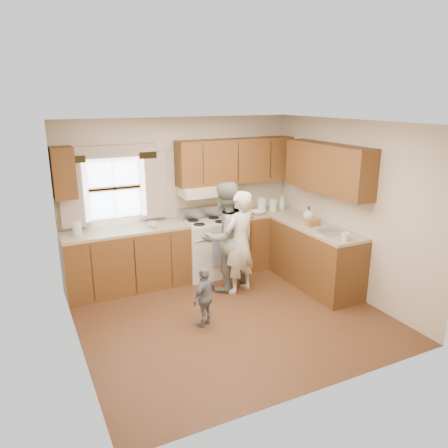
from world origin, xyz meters
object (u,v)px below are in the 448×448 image
stove (207,247)px  woman_left (239,243)px  child (205,297)px  woman_right (225,237)px

stove → woman_left: 0.88m
woman_left → child: bearing=19.5°
woman_right → child: woman_right is taller
woman_right → woman_left: bearing=112.0°
woman_left → woman_right: 0.24m
child → stove: bearing=-146.6°
stove → woman_left: (0.16, -0.82, 0.30)m
stove → woman_right: 0.72m
woman_left → stove: bearing=-98.7°
stove → child: bearing=-114.9°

